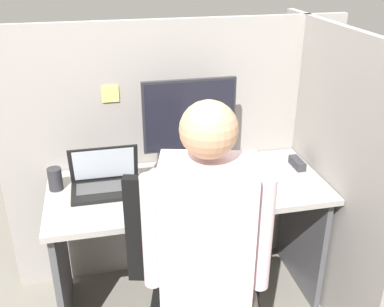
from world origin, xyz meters
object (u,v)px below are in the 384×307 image
paper_box (190,168)px  stapler (297,163)px  person (214,260)px  pen_cup (55,179)px  office_chair (194,294)px  laptop (106,182)px  carrot_toy (255,198)px  monitor (190,121)px

paper_box → stapler: (0.59, -0.05, -0.01)m
paper_box → person: 0.81m
pen_cup → office_chair: bearing=-48.7°
office_chair → laptop: bearing=118.9°
stapler → office_chair: 0.97m
pen_cup → laptop: bearing=-14.2°
person → stapler: bearing=48.1°
stapler → carrot_toy: carrot_toy is taller
person → pen_cup: (-0.60, 0.79, -0.01)m
paper_box → pen_cup: size_ratio=2.46×
laptop → monitor: bearing=10.4°
laptop → stapler: laptop is taller
paper_box → office_chair: bearing=-100.9°
monitor → laptop: (-0.44, -0.08, -0.25)m
paper_box → office_chair: 0.71m
office_chair → person: person is taller
stapler → pen_cup: size_ratio=1.16×
laptop → person: size_ratio=0.24×
monitor → person: 0.84m
stapler → paper_box: bearing=175.0°
paper_box → office_chair: size_ratio=0.29×
laptop → person: bearing=-63.8°
stapler → carrot_toy: size_ratio=1.00×
laptop → office_chair: office_chair is taller
monitor → laptop: size_ratio=1.41×
paper_box → stapler: paper_box is taller
office_chair → pen_cup: (-0.56, 0.64, 0.28)m
laptop → person: (0.36, -0.73, 0.02)m
carrot_toy → paper_box: bearing=123.6°
paper_box → monitor: bearing=90.0°
pen_cup → monitor: bearing=1.7°
office_chair → monitor: bearing=79.2°
monitor → pen_cup: monitor is taller
stapler → carrot_toy: 0.47m
office_chair → person: (0.04, -0.15, 0.29)m
carrot_toy → pen_cup: pen_cup is taller
paper_box → carrot_toy: size_ratio=2.14×
pen_cup → paper_box: bearing=1.5°
office_chair → pen_cup: office_chair is taller
laptop → person: 0.81m
monitor → carrot_toy: 0.51m
carrot_toy → office_chair: (-0.36, -0.30, -0.24)m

